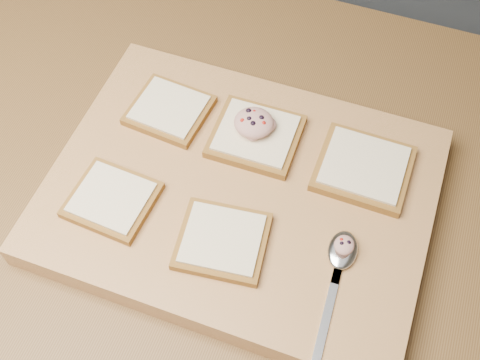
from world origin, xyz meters
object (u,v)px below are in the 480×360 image
Objects in this scene: bread_far_center at (256,136)px; spoon at (340,260)px; cutting_board at (240,195)px; tuna_salad_dollop at (254,123)px.

bread_far_center is 0.22m from spoon.
tuna_salad_dollop is at bearing 97.50° from cutting_board.
bread_far_center reaches higher than spoon.
tuna_salad_dollop is 0.30× the size of spoon.
bread_far_center is at bearing 138.40° from spoon.
bread_far_center is 0.65× the size of spoon.
cutting_board is 0.17m from spoon.
tuna_salad_dollop is at bearing 135.87° from bread_far_center.
bread_far_center is (-0.01, 0.09, 0.03)m from cutting_board.
spoon is at bearing -41.68° from tuna_salad_dollop.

